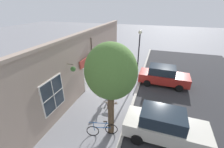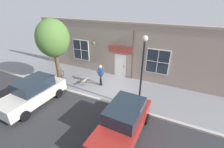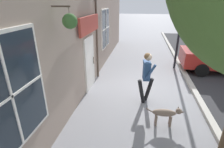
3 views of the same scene
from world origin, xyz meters
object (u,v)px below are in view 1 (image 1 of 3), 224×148
object	(u,v)px
parked_car_mid_block	(163,76)
dog_on_leash	(111,104)
street_lamp	(139,49)
pedestrian_walking	(109,85)
parked_car_nearest_curb	(164,126)
street_tree_by_curb	(112,74)
leaning_bicycle	(102,130)

from	to	relation	value
parked_car_mid_block	dog_on_leash	bearing A→B (deg)	-125.10
dog_on_leash	street_lamp	bearing A→B (deg)	78.63
pedestrian_walking	parked_car_mid_block	bearing A→B (deg)	42.06
parked_car_nearest_curb	street_lamp	xyz separation A→B (m)	(-2.50, 6.49, 2.21)
parked_car_mid_block	street_tree_by_curb	bearing A→B (deg)	-111.36
leaning_bicycle	parked_car_nearest_curb	xyz separation A→B (m)	(3.24, 0.82, 0.50)
parked_car_nearest_curb	street_lamp	bearing A→B (deg)	111.11
dog_on_leash	pedestrian_walking	bearing A→B (deg)	115.47
dog_on_leash	street_tree_by_curb	distance (m)	3.95
pedestrian_walking	parked_car_mid_block	xyz separation A→B (m)	(3.94, 3.56, -0.22)
parked_car_nearest_curb	street_lamp	size ratio (longest dim) A/B	0.92
dog_on_leash	leaning_bicycle	distance (m)	2.41
parked_car_nearest_curb	street_lamp	distance (m)	7.30
leaning_bicycle	street_tree_by_curb	bearing A→B (deg)	38.78
street_tree_by_curb	leaning_bicycle	bearing A→B (deg)	-141.22
pedestrian_walking	dog_on_leash	bearing A→B (deg)	-64.53
leaning_bicycle	street_lamp	size ratio (longest dim) A/B	0.35
pedestrian_walking	street_tree_by_curb	size ratio (longest dim) A/B	0.34
pedestrian_walking	street_lamp	distance (m)	4.48
street_lamp	parked_car_mid_block	bearing A→B (deg)	-3.16
parked_car_nearest_curb	parked_car_mid_block	distance (m)	6.36
pedestrian_walking	parked_car_nearest_curb	distance (m)	4.95
street_tree_by_curb	leaning_bicycle	xyz separation A→B (m)	(-0.44, -0.36, -3.34)
dog_on_leash	leaning_bicycle	xyz separation A→B (m)	(0.25, -2.40, -0.03)
dog_on_leash	street_tree_by_curb	size ratio (longest dim) A/B	0.21
pedestrian_walking	leaning_bicycle	xyz separation A→B (m)	(0.83, -3.62, -0.72)
pedestrian_walking	leaning_bicycle	bearing A→B (deg)	-77.06
dog_on_leash	parked_car_mid_block	xyz separation A→B (m)	(3.36, 4.78, 0.47)
parked_car_mid_block	street_lamp	distance (m)	3.24
dog_on_leash	street_lamp	xyz separation A→B (m)	(0.99, 4.91, 2.68)
street_tree_by_curb	parked_car_nearest_curb	world-z (taller)	street_tree_by_curb
pedestrian_walking	parked_car_mid_block	world-z (taller)	pedestrian_walking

